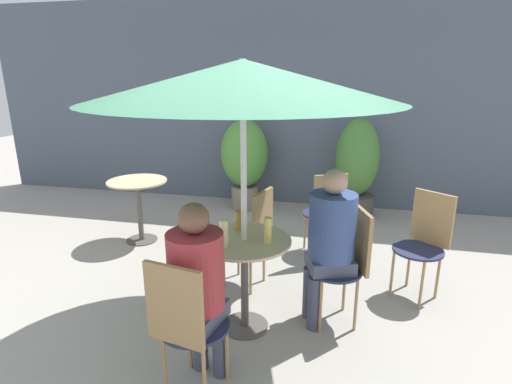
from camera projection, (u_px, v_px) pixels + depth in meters
ground_plane at (238, 343)px, 2.96m from camera, size 20.00×20.00×0.00m
storefront_wall at (299, 104)px, 5.81m from camera, size 10.00×0.06×3.00m
cafe_table_near at (244, 261)px, 3.00m from camera, size 0.70×0.70×0.74m
cafe_table_far at (138, 196)px, 4.64m from camera, size 0.68×0.68×0.74m
bistro_chair_0 at (185, 319)px, 2.29m from camera, size 0.43×0.45×0.94m
bistro_chair_1 at (348, 257)px, 3.09m from camera, size 0.47×0.45×0.94m
bistro_chair_2 at (326, 207)px, 4.23m from camera, size 0.47×0.48×0.94m
bistro_chair_3 at (254, 231)px, 3.60m from camera, size 0.46×0.44×0.94m
bistro_chair_4 at (425, 236)px, 3.48m from camera, size 0.48×0.49×0.94m
seated_person_0 at (198, 281)px, 2.38m from camera, size 0.34×0.37×1.23m
seated_person_1 at (330, 236)px, 3.02m from camera, size 0.42×0.39×1.26m
beer_glass_0 at (239, 221)px, 3.10m from camera, size 0.06×0.06×0.15m
beer_glass_1 at (224, 233)px, 2.80m from camera, size 0.06×0.06×0.20m
beer_glass_2 at (268, 231)px, 2.86m from camera, size 0.06×0.06×0.20m
potted_plant_0 at (244, 158)px, 5.74m from camera, size 0.68×0.68×1.32m
potted_plant_1 at (357, 168)px, 5.38m from camera, size 0.58×0.58×1.37m
umbrella at (243, 81)px, 2.63m from camera, size 2.13×2.13×2.01m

